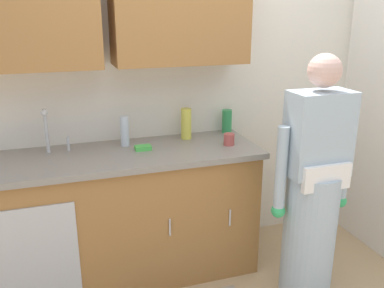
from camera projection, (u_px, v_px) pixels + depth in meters
kitchen_wall_with_uppers at (163, 65)px, 3.01m from camera, size 4.80×0.44×2.70m
counter_cabinet at (119, 219)px, 2.93m from camera, size 1.90×0.62×0.90m
countertop at (116, 156)px, 2.79m from camera, size 1.96×0.66×0.04m
sink at (55, 161)px, 2.68m from camera, size 0.50×0.36×0.35m
person_at_sink at (312, 201)px, 2.65m from camera, size 0.55×0.34×1.62m
bottle_cleaner_spray at (125, 131)px, 2.91m from camera, size 0.06×0.06×0.22m
bottle_water_tall at (227, 121)px, 3.22m from camera, size 0.08×0.08×0.18m
bottle_dish_liquid at (187, 124)px, 3.07m from camera, size 0.08×0.08×0.23m
cup_by_sink at (229, 139)px, 2.94m from camera, size 0.08×0.08×0.08m
sponge at (143, 148)px, 2.84m from camera, size 0.11×0.07×0.03m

